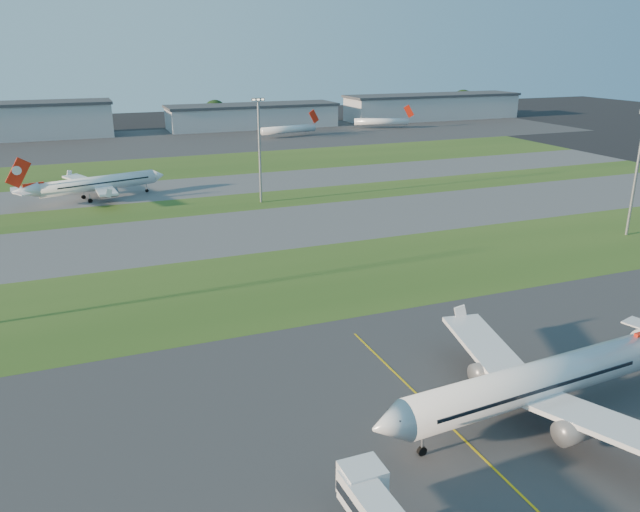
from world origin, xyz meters
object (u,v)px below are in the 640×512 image
airliner_taxiing (97,184)px  mini_jet_near (289,129)px  light_mast_centre (259,144)px  light_mast_east (638,165)px  airliner_parked (539,382)px  mini_jet_far (382,121)px

airliner_taxiing → mini_jet_near: bearing=-148.7°
airliner_taxiing → light_mast_centre: 43.85m
light_mast_east → airliner_parked: bearing=-143.2°
light_mast_east → light_mast_centre: bearing=138.4°
airliner_taxiing → mini_jet_near: 124.12m
airliner_parked → light_mast_centre: 104.19m
airliner_parked → mini_jet_near: 219.29m
airliner_taxiing → light_mast_east: 126.28m
airliner_taxiing → mini_jet_far: (134.62, 102.59, -0.72)m
airliner_parked → airliner_taxiing: 128.22m
mini_jet_near → mini_jet_far: bearing=1.7°
mini_jet_far → light_mast_centre: size_ratio=1.07×
airliner_parked → mini_jet_far: bearing=62.5°
airliner_taxiing → light_mast_east: light_mast_east is taller
airliner_parked → light_mast_centre: size_ratio=1.56×
mini_jet_near → light_mast_centre: size_ratio=1.10×
mini_jet_near → mini_jet_far: 52.02m
airliner_parked → mini_jet_near: (46.59, 214.28, -1.13)m
airliner_parked → light_mast_centre: light_mast_centre is taller
mini_jet_near → light_mast_centre: 120.27m
mini_jet_near → light_mast_east: light_mast_east is taller
mini_jet_near → light_mast_east: bearing=-94.6°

